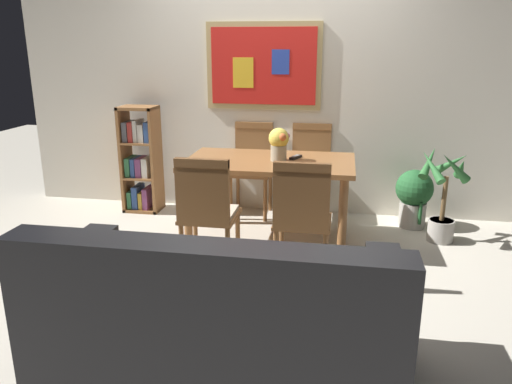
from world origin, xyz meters
The scene contains 13 objects.
ground_plane centered at (0.00, 0.00, 0.00)m, with size 12.00×12.00×0.00m, color beige.
wall_back_with_painting centered at (0.00, 1.32, 1.30)m, with size 5.20×0.14×2.60m.
dining_table centered at (0.09, 0.42, 0.62)m, with size 1.41×0.83×0.72m.
dining_chair_far_right centered at (0.38, 1.17, 0.54)m, with size 0.40×0.41×0.91m.
dining_chair_near_right centered at (0.43, -0.35, 0.54)m, with size 0.40×0.41×0.91m.
dining_chair_far_left centered at (-0.19, 1.14, 0.54)m, with size 0.40×0.41×0.91m.
dining_chair_near_left centered at (-0.25, -0.35, 0.54)m, with size 0.40×0.41×0.91m.
leather_couch centered at (0.11, -1.49, 0.31)m, with size 1.80×0.84×0.84m.
bookshelf centered at (-1.32, 1.02, 0.52)m, with size 0.36×0.28×1.07m.
potted_ivy centered at (1.36, 0.99, 0.31)m, with size 0.34×0.34×0.55m.
potted_palm centered at (1.55, 0.65, 0.38)m, with size 0.45×0.46×0.83m.
flower_vase centered at (0.16, 0.41, 0.87)m, with size 0.17×0.18×0.27m.
tv_remote centered at (0.30, 0.52, 0.73)m, with size 0.10×0.16×0.02m.
Camera 1 is at (0.68, -3.62, 1.65)m, focal length 34.90 mm.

